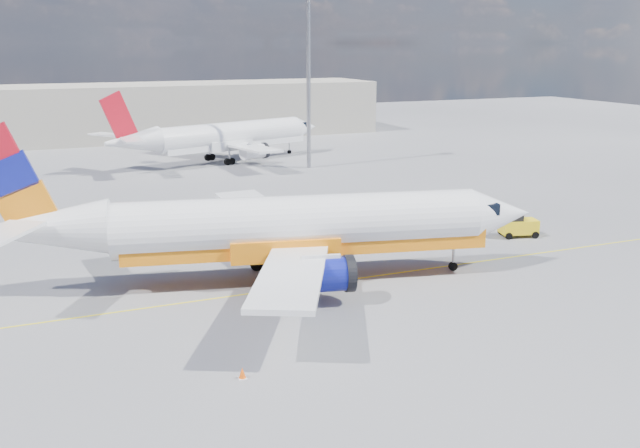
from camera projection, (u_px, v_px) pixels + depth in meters
name	position (u px, v px, depth m)	size (l,w,h in m)	color
ground	(297.00, 307.00, 38.64)	(240.00, 240.00, 0.00)	#5D5D62
taxi_line	(278.00, 290.00, 41.32)	(70.00, 0.15, 0.01)	yellow
terminal_main	(146.00, 111.00, 106.45)	(70.00, 14.00, 8.00)	beige
main_jet	(281.00, 228.00, 42.04)	(32.89, 25.31, 9.92)	white
second_jet	(225.00, 137.00, 85.08)	(29.73, 22.59, 9.02)	white
gse_tug	(517.00, 225.00, 52.48)	(2.94, 2.24, 1.89)	black
traffic_cone	(242.00, 373.00, 30.31)	(0.37, 0.37, 0.51)	white
floodlight_mast	(308.00, 50.00, 78.60)	(1.61, 1.61, 22.01)	gray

